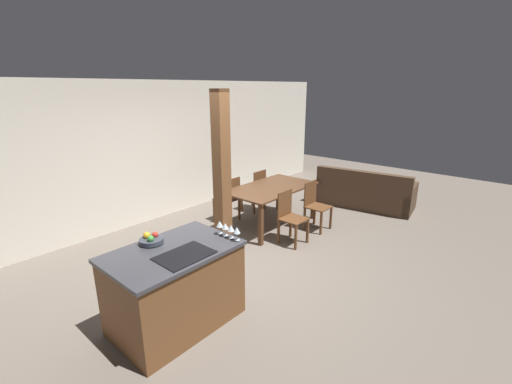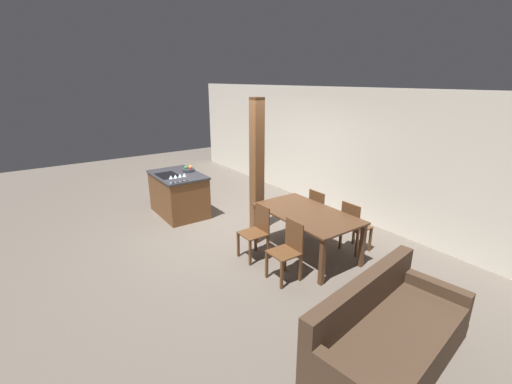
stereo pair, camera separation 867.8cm
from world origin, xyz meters
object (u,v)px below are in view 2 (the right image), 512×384
wine_glass_near (171,177)px  dining_chair_far_right (354,226)px  wine_glass_far (180,176)px  dining_chair_near_right (288,249)px  fruit_bowl (189,169)px  kitchen_island (179,194)px  timber_post (257,167)px  dining_table (306,218)px  dining_chair_near_left (257,231)px  wine_glass_end (184,175)px  couch (388,338)px  wine_glass_middle (175,176)px  dining_chair_far_left (320,212)px

wine_glass_near → dining_chair_far_right: 3.53m
wine_glass_far → dining_chair_near_right: size_ratio=0.18×
fruit_bowl → dining_chair_far_right: (3.42, 1.46, -0.49)m
kitchen_island → wine_glass_far: size_ratio=8.69×
wine_glass_far → fruit_bowl: bearing=144.1°
timber_post → wine_glass_far: bearing=-132.3°
dining_chair_near_right → dining_table: bearing=118.4°
wine_glass_far → timber_post: timber_post is taller
kitchen_island → dining_chair_far_right: (3.36, 1.75, 0.01)m
wine_glass_far → dining_chair_near_left: size_ratio=0.18×
wine_glass_end → dining_chair_near_right: 2.84m
dining_chair_near_left → couch: bearing=-3.7°
kitchen_island → couch: size_ratio=0.65×
kitchen_island → dining_chair_near_right: kitchen_island is taller
wine_glass_near → dining_chair_far_right: wine_glass_near is taller
kitchen_island → fruit_bowl: size_ratio=5.21×
dining_table → dining_chair_far_right: size_ratio=1.97×
wine_glass_middle → wine_glass_far: size_ratio=1.00×
kitchen_island → wine_glass_middle: (0.61, -0.28, 0.58)m
wine_glass_middle → fruit_bowl: bearing=139.2°
dining_chair_near_right → dining_chair_far_right: 1.47m
dining_chair_near_left → dining_chair_near_right: bearing=0.0°
dining_chair_near_right → dining_chair_far_left: size_ratio=1.00×
dining_chair_far_left → timber_post: (-0.93, -0.81, 0.80)m
wine_glass_middle → dining_chair_far_right: wine_glass_middle is taller
wine_glass_end → dining_chair_far_left: wine_glass_end is taller
wine_glass_far → couch: (4.59, 0.30, -0.75)m
wine_glass_near → wine_glass_end: (0.00, 0.28, 0.00)m
couch → wine_glass_middle: bearing=86.4°
wine_glass_middle → kitchen_island: bearing=155.1°
wine_glass_far → dining_chair_near_left: 2.09m
fruit_bowl → dining_chair_far_left: bearing=29.1°
couch → timber_post: bearing=68.4°
wine_glass_far → wine_glass_end: (0.00, 0.09, 0.00)m
wine_glass_middle → dining_chair_far_right: bearing=36.5°
dining_chair_near_left → dining_chair_near_right: same height
wine_glass_end → timber_post: size_ratio=0.06×
dining_chair_far_left → couch: dining_chair_far_left is taller
wine_glass_middle → dining_table: 2.72m
wine_glass_near → wine_glass_middle: same height
wine_glass_near → dining_table: wine_glass_near is taller
wine_glass_end → couch: (4.59, 0.21, -0.75)m
wine_glass_far → wine_glass_near: bearing=-90.0°
dining_chair_far_left → wine_glass_middle: bearing=46.1°
wine_glass_near → wine_glass_end: bearing=90.0°
kitchen_island → couch: kitchen_island is taller
wine_glass_near → wine_glass_far: same height
fruit_bowl → dining_chair_far_right: fruit_bowl is taller
wine_glass_end → dining_chair_far_right: size_ratio=0.18×
fruit_bowl → dining_chair_far_left: size_ratio=0.29×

